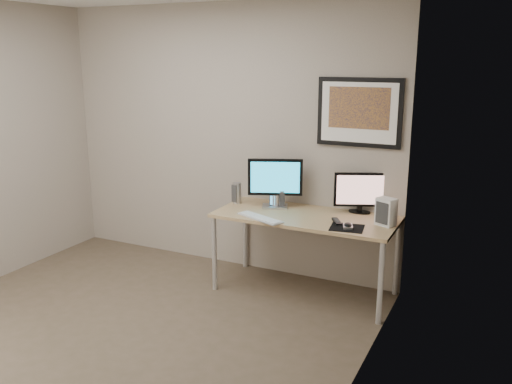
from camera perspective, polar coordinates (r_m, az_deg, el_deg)
floor at (r=4.48m, az=-13.99°, el=-14.28°), size 3.60×3.60×0.00m
room at (r=4.33m, az=-11.49°, el=7.81°), size 3.60×3.60×3.60m
desk at (r=4.83m, az=5.23°, el=-3.20°), size 1.60×0.70×0.73m
framed_art at (r=4.84m, az=10.81°, el=8.24°), size 0.75×0.04×0.60m
monitor_large at (r=4.98m, az=2.02°, el=1.20°), size 0.48×0.24×0.46m
monitor_tv at (r=4.90m, az=10.93°, el=0.05°), size 0.44×0.21×0.37m
speaker_left at (r=5.16m, az=-2.01°, el=-0.10°), size 0.10×0.10×0.20m
speaker_right at (r=5.03m, az=2.75°, el=-0.73°), size 0.08×0.08×0.16m
phone_dock at (r=5.02m, az=1.77°, el=-0.95°), size 0.07×0.07×0.12m
keyboard at (r=4.69m, az=0.41°, el=-2.72°), size 0.48×0.29×0.02m
mousepad at (r=4.51m, az=9.55°, el=-3.73°), size 0.31×0.28×0.00m
mouse at (r=4.49m, az=9.65°, el=-3.49°), size 0.10×0.13×0.04m
remote at (r=4.63m, az=8.50°, el=-3.06°), size 0.14×0.18×0.02m
fan_unit at (r=4.61m, az=13.54°, el=-2.04°), size 0.18×0.16×0.23m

